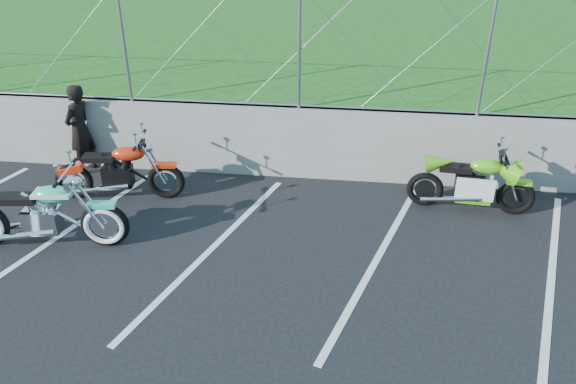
# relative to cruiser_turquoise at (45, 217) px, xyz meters

# --- Properties ---
(ground) EXTENTS (90.00, 90.00, 0.00)m
(ground) POSITION_rel_cruiser_turquoise_xyz_m (2.39, -0.78, -0.49)
(ground) COLOR black
(ground) RESTS_ON ground
(retaining_wall) EXTENTS (30.00, 0.22, 1.30)m
(retaining_wall) POSITION_rel_cruiser_turquoise_xyz_m (2.39, 2.72, 0.16)
(retaining_wall) COLOR slate
(retaining_wall) RESTS_ON ground
(grass_field) EXTENTS (30.00, 20.00, 1.30)m
(grass_field) POSITION_rel_cruiser_turquoise_xyz_m (2.39, 12.72, 0.16)
(grass_field) COLOR #1A4E14
(grass_field) RESTS_ON ground
(chain_link_fence) EXTENTS (28.00, 0.03, 2.00)m
(chain_link_fence) POSITION_rel_cruiser_turquoise_xyz_m (2.39, 2.72, 1.81)
(chain_link_fence) COLOR gray
(chain_link_fence) RESTS_ON retaining_wall
(parking_lines) EXTENTS (18.29, 4.31, 0.01)m
(parking_lines) POSITION_rel_cruiser_turquoise_xyz_m (3.59, 0.22, -0.49)
(parking_lines) COLOR silver
(parking_lines) RESTS_ON ground
(cruiser_turquoise) EXTENTS (2.46, 0.78, 1.22)m
(cruiser_turquoise) POSITION_rel_cruiser_turquoise_xyz_m (0.00, 0.00, 0.00)
(cruiser_turquoise) COLOR black
(cruiser_turquoise) RESTS_ON ground
(naked_orange) EXTENTS (2.18, 0.74, 1.09)m
(naked_orange) POSITION_rel_cruiser_turquoise_xyz_m (0.53, 1.51, -0.03)
(naked_orange) COLOR black
(naked_orange) RESTS_ON ground
(sportbike_green) EXTENTS (2.03, 0.72, 1.05)m
(sportbike_green) POSITION_rel_cruiser_turquoise_xyz_m (6.31, 1.81, -0.04)
(sportbike_green) COLOR black
(sportbike_green) RESTS_ON ground
(person_standing) EXTENTS (0.52, 0.68, 1.65)m
(person_standing) POSITION_rel_cruiser_turquoise_xyz_m (-0.55, 2.42, 0.34)
(person_standing) COLOR black
(person_standing) RESTS_ON ground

